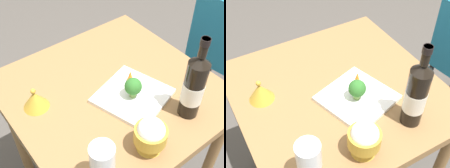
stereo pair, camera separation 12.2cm
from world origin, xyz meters
TOP-DOWN VIEW (x-y plane):
  - dining_table at (0.00, 0.00)m, footprint 0.81×0.81m
  - wine_bottle at (0.27, 0.15)m, footprint 0.08×0.08m
  - wine_glass at (0.30, -0.27)m, footprint 0.08×0.08m
  - rice_bowl at (0.30, -0.07)m, footprint 0.11×0.11m
  - rice_bowl_lid at (-0.10, -0.29)m, footprint 0.10×0.10m
  - serving_plate at (0.08, 0.04)m, footprint 0.31×0.31m
  - broccoli_floret at (0.09, 0.03)m, footprint 0.07×0.07m
  - carrot_garnish_left at (0.02, 0.08)m, footprint 0.03×0.03m

SIDE VIEW (x-z plane):
  - dining_table at x=0.00m, z-range 0.27..0.99m
  - serving_plate at x=0.08m, z-range 0.73..0.74m
  - rice_bowl_lid at x=-0.10m, z-range 0.72..0.81m
  - carrot_garnish_left at x=0.02m, z-range 0.74..0.80m
  - broccoli_floret at x=0.09m, z-range 0.75..0.84m
  - rice_bowl at x=0.30m, z-range 0.73..0.87m
  - wine_glass at x=0.30m, z-range 0.77..0.95m
  - wine_bottle at x=0.27m, z-range 0.69..1.03m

